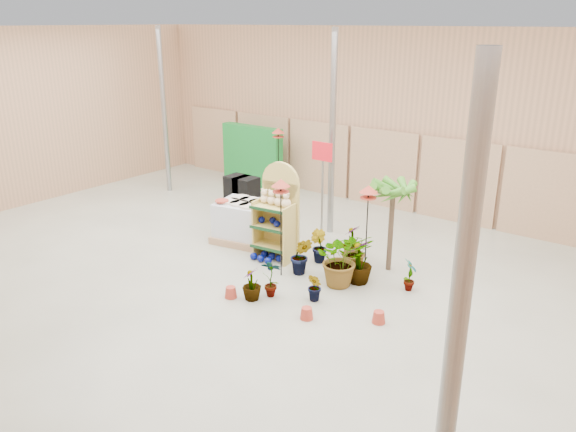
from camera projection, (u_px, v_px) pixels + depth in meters
name	position (u px, v px, depth m)	size (l,w,h in m)	color
room	(256.00, 159.00, 10.31)	(15.20, 12.10, 4.70)	gray
display_shelf	(278.00, 215.00, 11.34)	(0.89, 0.62, 1.99)	tan
teddy_bears	(276.00, 199.00, 11.14)	(0.74, 0.19, 0.31)	beige
gazing_balls_shelf	(275.00, 222.00, 11.30)	(0.73, 0.25, 0.14)	#050E66
gazing_balls_floor	(266.00, 257.00, 11.39)	(0.63, 0.39, 0.15)	#050E66
pallet_stack	(245.00, 222.00, 12.29)	(1.44, 1.27, 0.93)	#A07A59
charcoal_planters	(242.00, 196.00, 13.90)	(0.80, 0.50, 1.00)	black
trellis_stock	(252.00, 157.00, 16.14)	(2.00, 0.30, 1.80)	#127027
offer_sign	(322.00, 171.00, 12.02)	(0.50, 0.08, 2.20)	gray
bird_table_front	(281.00, 186.00, 10.17)	(0.34, 0.34, 1.92)	black
bird_table_right	(369.00, 192.00, 10.24)	(0.34, 0.34, 1.79)	black
bird_table_back	(278.00, 133.00, 14.62)	(0.34, 0.34, 1.98)	black
palm	(393.00, 190.00, 10.48)	(0.70, 0.70, 1.90)	#4E3C2B
potted_plant_1	(301.00, 256.00, 10.70)	(0.42, 0.34, 0.76)	#3C8221
potted_plant_2	(341.00, 259.00, 10.21)	(0.93, 0.80, 1.03)	#3C8221
potted_plant_3	(359.00, 262.00, 10.34)	(0.47, 0.47, 0.84)	#3C8221
potted_plant_4	(410.00, 275.00, 10.06)	(0.33, 0.22, 0.62)	#3C8221
potted_plant_5	(318.00, 246.00, 11.27)	(0.37, 0.30, 0.67)	#3C8221
potted_plant_6	(355.00, 251.00, 10.91)	(0.70, 0.61, 0.78)	#3C8221
potted_plant_7	(252.00, 284.00, 9.74)	(0.34, 0.34, 0.60)	#3C8221
potted_plant_8	(271.00, 278.00, 9.84)	(0.37, 0.25, 0.71)	#3C8221
potted_plant_9	(315.00, 287.00, 9.69)	(0.30, 0.24, 0.54)	#3C8221
potted_plant_11	(352.00, 241.00, 11.50)	(0.38, 0.38, 0.69)	#3C8221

